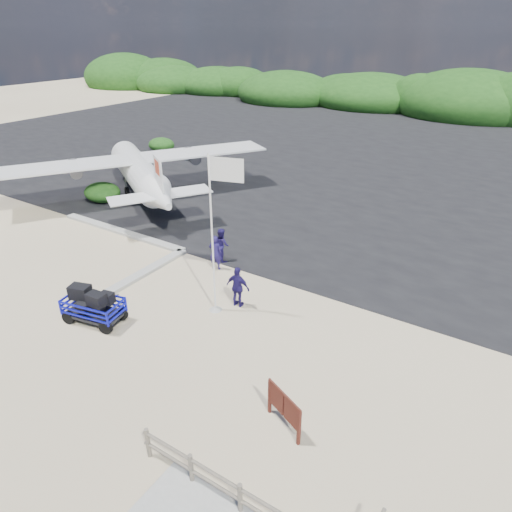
{
  "coord_description": "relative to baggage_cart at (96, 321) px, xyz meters",
  "views": [
    {
      "loc": [
        10.1,
        -10.68,
        10.52
      ],
      "look_at": [
        0.84,
        3.73,
        1.79
      ],
      "focal_mm": 32.0,
      "sensor_mm": 36.0,
      "label": 1
    }
  ],
  "objects": [
    {
      "name": "fence",
      "position": [
        9.31,
        -3.45,
        0.0
      ],
      "size": [
        6.4,
        2.0,
        1.1
      ],
      "primitive_type": null,
      "color": "#B2B2B2",
      "rests_on": "ground"
    },
    {
      "name": "crew_a",
      "position": [
        1.34,
        6.08,
        0.86
      ],
      "size": [
        0.72,
        0.58,
        1.73
      ],
      "primitive_type": "imported",
      "rotation": [
        0.0,
        0.0,
        3.43
      ],
      "color": "#1F1756",
      "rests_on": "ground"
    },
    {
      "name": "asphalt_apron",
      "position": [
        3.31,
        31.55,
        0.0
      ],
      "size": [
        90.0,
        50.0,
        0.04
      ],
      "primitive_type": null,
      "color": "#B2B2B2",
      "rests_on": "ground"
    },
    {
      "name": "signboard",
      "position": [
        8.89,
        -0.62,
        0.0
      ],
      "size": [
        1.53,
        0.8,
        1.32
      ],
      "primitive_type": null,
      "rotation": [
        0.0,
        0.0,
        -0.42
      ],
      "color": "#552118",
      "rests_on": "ground"
    },
    {
      "name": "crew_b",
      "position": [
        1.05,
        6.96,
        0.85
      ],
      "size": [
        1.01,
        0.91,
        1.7
      ],
      "primitive_type": "imported",
      "rotation": [
        0.0,
        0.0,
        2.74
      ],
      "color": "#1F1756",
      "rests_on": "ground"
    },
    {
      "name": "crew_c",
      "position": [
        4.1,
        3.98,
        0.9
      ],
      "size": [
        1.08,
        0.52,
        1.79
      ],
      "primitive_type": "imported",
      "rotation": [
        0.0,
        0.0,
        3.22
      ],
      "color": "#1F1756",
      "rests_on": "ground"
    },
    {
      "name": "baggage_cart",
      "position": [
        0.0,
        0.0,
        0.0
      ],
      "size": [
        2.69,
        1.86,
        1.23
      ],
      "primitive_type": null,
      "rotation": [
        0.0,
        0.0,
        0.2
      ],
      "color": "#0C10BE",
      "rests_on": "ground"
    },
    {
      "name": "ground",
      "position": [
        3.31,
        1.55,
        0.0
      ],
      "size": [
        160.0,
        160.0,
        0.0
      ],
      "primitive_type": "plane",
      "color": "beige"
    },
    {
      "name": "flagpole",
      "position": [
        3.49,
        3.22,
        0.0
      ],
      "size": [
        1.4,
        0.88,
        6.52
      ],
      "primitive_type": null,
      "rotation": [
        0.0,
        0.0,
        0.28
      ],
      "color": "white",
      "rests_on": "ground"
    },
    {
      "name": "vegetation_band",
      "position": [
        3.31,
        56.55,
        0.0
      ],
      "size": [
        124.0,
        8.0,
        4.4
      ],
      "primitive_type": null,
      "color": "#B2B2B2",
      "rests_on": "ground"
    },
    {
      "name": "lagoon",
      "position": [
        -5.69,
        3.05,
        0.0
      ],
      "size": [
        9.0,
        7.0,
        0.4
      ],
      "primitive_type": null,
      "color": "#B2B2B2",
      "rests_on": "ground"
    }
  ]
}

